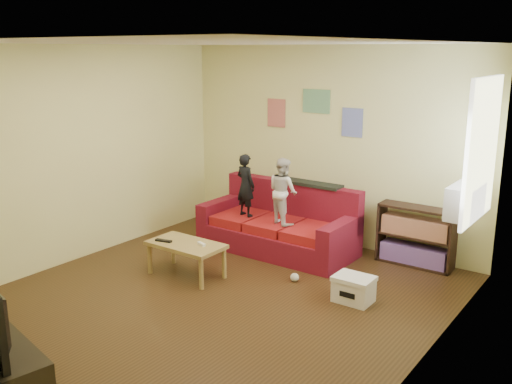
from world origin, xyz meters
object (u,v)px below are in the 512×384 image
Objects in this scene: child_b at (283,191)px; child_a at (246,185)px; coffee_table at (186,248)px; tv_stand at (3,368)px; sofa at (280,227)px; bookshelf at (416,239)px; file_box at (354,289)px.

child_a is at bearing 24.14° from child_b.
coffee_table is 2.66m from tv_stand.
sofa is 1.77m from bookshelf.
tv_stand is at bearing 108.19° from child_a.
child_b is at bearing 151.62° from file_box.
coffee_table is 0.81× the size of tv_stand.
sofa reaches higher than bookshelf.
file_box is at bearing -95.58° from bookshelf.
sofa is 0.74m from child_a.
coffee_table is 2.20× the size of file_box.
child_a is at bearing -162.77° from bookshelf.
sofa is at bearing 102.77° from tv_stand.
tv_stand is (-1.49, -3.12, 0.06)m from file_box.
tv_stand is at bearing 112.91° from child_b.
coffee_table reaches higher than file_box.
child_b is (0.60, 0.00, 0.01)m from child_a.
sofa reaches higher than coffee_table.
tv_stand is (-0.08, -3.88, -0.66)m from child_b.
bookshelf reaches higher than tv_stand.
child_b is 0.95× the size of coffee_table.
sofa is 2.27× the size of coffee_table.
child_a reaches higher than tv_stand.
bookshelf is at bearing 42.74° from coffee_table.
file_box is at bearing 175.76° from child_b.
sofa is 2.44× the size of child_a.
coffee_table is (-0.39, -1.44, 0.05)m from sofa.
child_b reaches higher than coffee_table.
child_b is 1.76m from file_box.
file_box is (1.41, -0.76, -0.72)m from child_b.
child_a reaches higher than coffee_table.
coffee_table is (-0.54, -1.26, -0.52)m from child_b.
child_b reaches higher than file_box.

